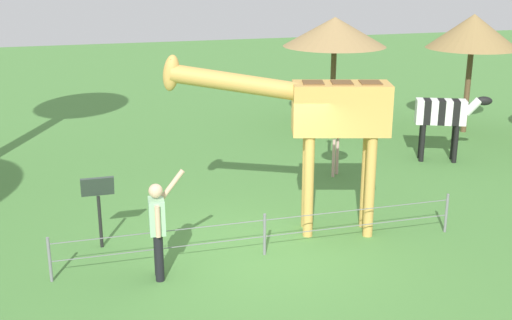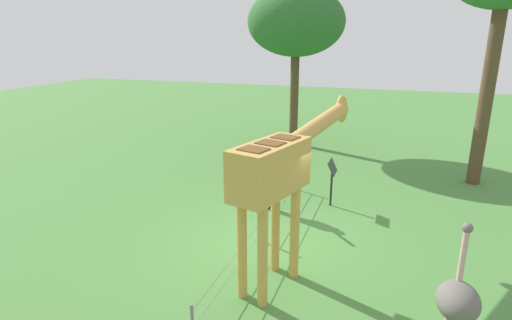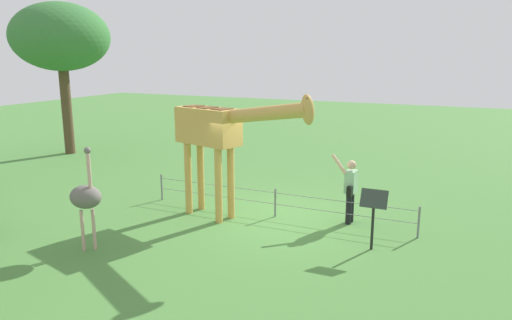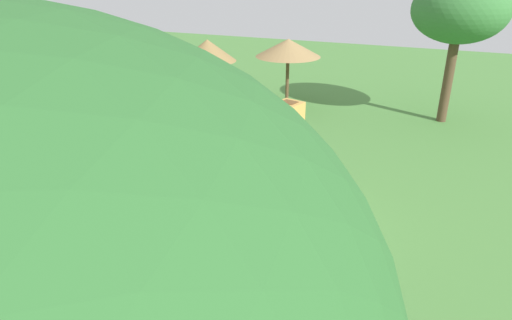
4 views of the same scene
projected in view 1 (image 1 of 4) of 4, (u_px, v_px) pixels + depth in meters
ground_plane at (262, 251)px, 11.21m from camera, size 60.00×60.00×0.00m
giraffe at (320, 115)px, 11.38m from camera, size 3.98×1.55×3.30m
visitor at (158, 225)px, 10.02m from camera, size 0.62×0.59×1.74m
zebra at (443, 115)px, 15.91m from camera, size 1.77×1.00×1.66m
ostrich at (336, 127)px, 14.77m from camera, size 0.70×0.56×2.25m
shade_hut_near at (473, 32)px, 18.07m from camera, size 2.56×2.56×3.39m
shade_hut_far at (335, 32)px, 18.55m from camera, size 2.99×2.99×3.27m
info_sign at (98, 196)px, 11.08m from camera, size 0.56×0.21×1.32m
wire_fence at (265, 233)px, 10.95m from camera, size 7.05×0.05×0.75m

